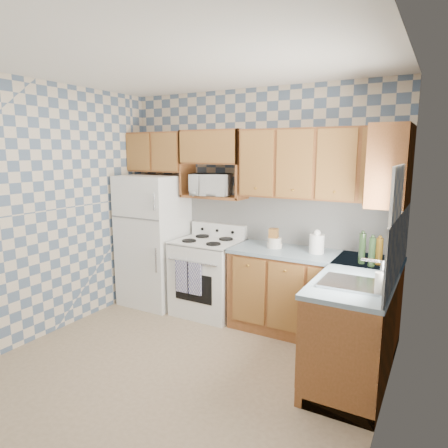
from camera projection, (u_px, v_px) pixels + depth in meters
The scene contains 29 objects.
floor at pixel (180, 370), 3.67m from camera, with size 3.40×3.40×0.00m, color #836C51.
back_wall at pixel (255, 204), 4.80m from camera, with size 3.40×0.02×2.70m, color slate.
right_wall at pixel (388, 249), 2.61m from camera, with size 0.02×3.20×2.70m, color slate.
backsplash_back at pixel (286, 220), 4.63m from camera, with size 2.60×0.01×0.56m, color silver.
backsplash_right at pixel (398, 246), 3.33m from camera, with size 0.01×1.60×0.56m, color silver.
refrigerator at pixel (154, 240), 5.20m from camera, with size 0.75×0.70×1.68m, color white.
stove_body at pixel (208, 278), 4.91m from camera, with size 0.76×0.65×0.90m, color white.
cooktop at pixel (208, 242), 4.83m from camera, with size 0.76×0.65×0.03m, color silver.
backguard at pixel (219, 230), 5.04m from camera, with size 0.76×0.08×0.17m, color white.
dish_towel_left at pixel (182, 276), 4.66m from camera, with size 0.18×0.03×0.38m, color navy.
dish_towel_right at pixel (194, 279), 4.58m from camera, with size 0.18×0.03×0.38m, color navy.
base_cabinets_back at pixel (311, 296), 4.31m from camera, with size 1.75×0.60×0.88m, color brown.
base_cabinets_right at pixel (357, 324), 3.60m from camera, with size 0.60×1.60×0.88m, color brown.
countertop_back at pixel (313, 255), 4.22m from camera, with size 1.77×0.63×0.04m, color slate.
countertop_right at pixel (359, 275), 3.52m from camera, with size 0.63×1.60×0.04m, color slate.
upper_cabinets_back at pixel (320, 164), 4.17m from camera, with size 1.75×0.33×0.74m, color brown.
upper_cabinets_fridge at pixel (160, 152), 5.17m from camera, with size 0.82×0.33×0.50m, color brown.
upper_cabinets_right at pixel (391, 166), 3.67m from camera, with size 0.33×0.70×0.74m, color brown.
microwave_shelf at pixel (214, 197), 4.87m from camera, with size 0.80×0.33×0.03m, color brown.
microwave at pixel (211, 185), 4.83m from camera, with size 0.48×0.32×0.26m, color white.
sink at pixel (352, 284), 3.22m from camera, with size 0.48×0.40×0.03m, color #B7B7BC.
window at pixel (395, 223), 2.99m from camera, with size 0.02×0.66×0.86m, color white.
bottle_0 at pixel (362, 248), 3.80m from camera, with size 0.06×0.06×0.29m, color black.
bottle_1 at pixel (372, 252), 3.70m from camera, with size 0.06×0.06×0.27m, color black.
bottle_2 at pixel (379, 251), 3.77m from camera, with size 0.06×0.06×0.26m, color brown.
knife_block at pixel (274, 238), 4.44m from camera, with size 0.10×0.10×0.22m, color brown.
electric_kettle at pixel (317, 244), 4.20m from camera, with size 0.16×0.16×0.20m, color white.
food_containers at pixel (274, 243), 4.44m from camera, with size 0.17×0.17×0.11m, color beige, non-canonical shape.
soap_bottle at pixel (379, 284), 2.98m from camera, with size 0.06×0.06×0.17m, color beige.
Camera 1 is at (2.00, -2.74, 1.98)m, focal length 32.00 mm.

